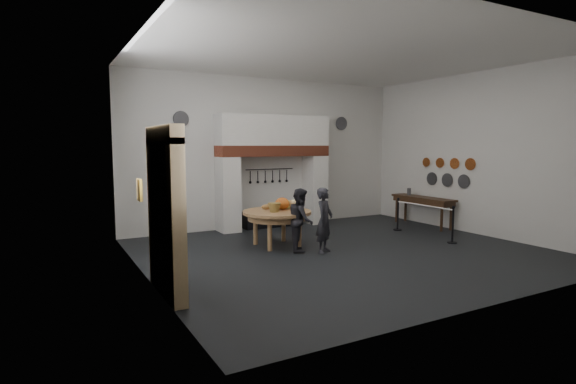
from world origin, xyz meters
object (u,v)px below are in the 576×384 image
iron_range (273,218)px  work_table (277,212)px  visitor_far (301,220)px  barrier_post_far (398,215)px  visitor_near (324,220)px  side_table (423,198)px  barrier_post_near (453,226)px

iron_range → work_table: 2.72m
iron_range → visitor_far: bearing=-105.2°
work_table → visitor_far: visitor_far is taller
work_table → barrier_post_far: barrier_post_far is taller
visitor_near → visitor_far: 0.57m
iron_range → barrier_post_far: bearing=-38.0°
work_table → barrier_post_far: 4.07m
side_table → barrier_post_near: size_ratio=2.44×
iron_range → visitor_near: visitor_near is taller
work_table → side_table: 5.21m
iron_range → work_table: size_ratio=1.12×
work_table → visitor_far: (0.25, -0.73, -0.10)m
work_table → iron_range: bearing=65.3°
barrier_post_far → visitor_near: bearing=-160.0°
side_table → barrier_post_far: 1.25m
visitor_near → barrier_post_near: bearing=-48.8°
work_table → side_table: size_ratio=0.77×
visitor_near → side_table: visitor_near is taller
work_table → visitor_far: 0.78m
visitor_near → side_table: (4.55, 1.41, 0.11)m
visitor_far → barrier_post_far: (3.79, 0.84, -0.29)m
work_table → visitor_near: bearing=-60.0°
work_table → visitor_near: size_ratio=1.12×
iron_range → barrier_post_far: barrier_post_far is taller
work_table → barrier_post_near: barrier_post_near is taller
iron_range → barrier_post_far: (2.94, -2.30, 0.20)m
barrier_post_near → barrier_post_far: size_ratio=1.00×
visitor_far → side_table: visitor_far is taller
work_table → side_table: (5.21, 0.28, 0.03)m
side_table → barrier_post_far: same height
visitor_far → barrier_post_far: size_ratio=1.65×
visitor_near → barrier_post_far: visitor_near is taller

